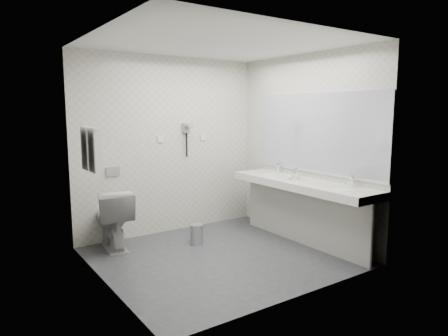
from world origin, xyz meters
TOP-DOWN VIEW (x-y plane):
  - floor at (0.00, 0.00)m, footprint 2.80×2.80m
  - ceiling at (0.00, 0.00)m, footprint 2.80×2.80m
  - wall_back at (0.00, 1.30)m, footprint 2.80×0.00m
  - wall_front at (0.00, -1.30)m, footprint 2.80×0.00m
  - wall_left at (-1.40, 0.00)m, footprint 0.00×2.60m
  - wall_right at (1.40, 0.00)m, footprint 0.00×2.60m
  - vanity_counter at (1.12, -0.20)m, footprint 0.55×2.20m
  - vanity_panel at (1.15, -0.20)m, footprint 0.03×2.15m
  - vanity_post_near at (1.18, -1.24)m, footprint 0.06×0.06m
  - vanity_post_far at (1.18, 0.84)m, footprint 0.06×0.06m
  - mirror at (1.39, -0.20)m, footprint 0.02×2.20m
  - basin_near at (1.12, -0.85)m, footprint 0.40×0.31m
  - basin_far at (1.12, 0.45)m, footprint 0.40×0.31m
  - faucet_near at (1.32, -0.85)m, footprint 0.04×0.04m
  - faucet_far at (1.32, 0.45)m, footprint 0.04×0.04m
  - soap_bottle_a at (1.11, -0.14)m, footprint 0.05×0.05m
  - soap_bottle_b at (1.06, -0.06)m, footprint 0.09×0.09m
  - glass_left at (1.25, 0.03)m, footprint 0.08×0.08m
  - toilet at (-0.96, 1.04)m, footprint 0.53×0.81m
  - flush_plate at (-0.85, 1.29)m, footprint 0.18×0.02m
  - pedal_bin at (-0.00, 0.57)m, footprint 0.21×0.21m
  - bin_lid at (-0.00, 0.57)m, footprint 0.18×0.18m
  - towel_rail at (-1.35, 0.55)m, footprint 0.02×0.62m
  - towel_near at (-1.34, 0.41)m, footprint 0.07×0.24m
  - towel_far at (-1.34, 0.69)m, footprint 0.07×0.24m
  - dryer_cradle at (0.25, 1.27)m, footprint 0.10×0.04m
  - dryer_barrel at (0.25, 1.20)m, footprint 0.08×0.14m
  - dryer_cord at (0.25, 1.26)m, footprint 0.02×0.02m
  - switch_plate_a at (-0.15, 1.29)m, footprint 0.09×0.02m
  - switch_plate_b at (0.55, 1.29)m, footprint 0.09×0.02m

SIDE VIEW (x-z plane):
  - floor at x=0.00m, z-range 0.00..0.00m
  - pedal_bin at x=0.00m, z-range 0.00..0.25m
  - bin_lid at x=0.00m, z-range 0.25..0.26m
  - vanity_panel at x=1.15m, z-range 0.00..0.75m
  - vanity_post_near at x=1.18m, z-range 0.00..0.75m
  - vanity_post_far at x=1.18m, z-range 0.00..0.75m
  - toilet at x=-0.96m, z-range 0.00..0.77m
  - vanity_counter at x=1.12m, z-range 0.75..0.85m
  - basin_near at x=1.12m, z-range 0.81..0.86m
  - basin_far at x=1.12m, z-range 0.81..0.86m
  - soap_bottle_b at x=1.06m, z-range 0.85..0.93m
  - soap_bottle_a at x=1.11m, z-range 0.85..0.96m
  - glass_left at x=1.25m, z-range 0.85..0.97m
  - faucet_near at x=1.32m, z-range 0.85..1.00m
  - faucet_far at x=1.32m, z-range 0.85..1.00m
  - flush_plate at x=-0.85m, z-range 0.89..1.01m
  - wall_back at x=0.00m, z-range -0.15..2.65m
  - wall_front at x=0.00m, z-range -0.15..2.65m
  - wall_left at x=-1.40m, z-range -0.05..2.55m
  - wall_right at x=1.40m, z-range -0.05..2.55m
  - dryer_cord at x=0.25m, z-range 1.07..1.43m
  - towel_near at x=-1.34m, z-range 1.09..1.57m
  - towel_far at x=-1.34m, z-range 1.09..1.57m
  - switch_plate_a at x=-0.15m, z-range 1.31..1.40m
  - switch_plate_b at x=0.55m, z-range 1.31..1.40m
  - mirror at x=1.39m, z-range 0.92..1.98m
  - dryer_cradle at x=0.25m, z-range 1.43..1.57m
  - dryer_barrel at x=0.25m, z-range 1.49..1.57m
  - towel_rail at x=-1.35m, z-range 1.54..1.56m
  - ceiling at x=0.00m, z-range 2.50..2.50m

